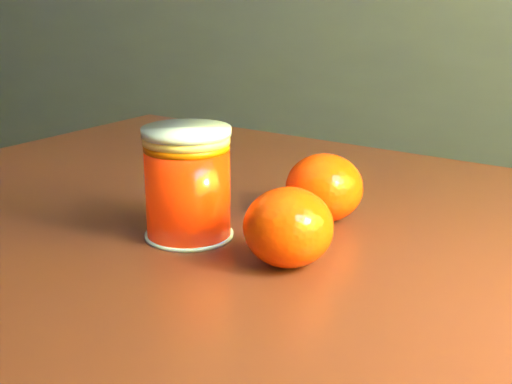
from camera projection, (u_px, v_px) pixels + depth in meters
The scene contains 5 objects.
kitchen_counter at pixel (229, 138), 2.21m from camera, with size 3.15×0.60×0.90m, color #515156.
table at pixel (285, 324), 0.67m from camera, with size 1.01×0.75×0.72m.
juice_glass at pixel (188, 184), 0.62m from camera, with size 0.08×0.08×0.10m.
orange_front at pixel (288, 227), 0.56m from camera, with size 0.07×0.07×0.06m, color #FF3C05.
orange_back at pixel (324, 188), 0.66m from camera, with size 0.07×0.07×0.06m, color #FF3C05.
Camera 1 is at (1.16, -0.37, 0.95)m, focal length 50.00 mm.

